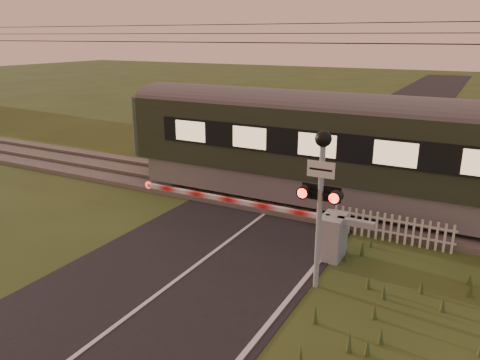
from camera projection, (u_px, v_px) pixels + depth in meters
The scene contains 7 objects.
ground at pixel (181, 277), 11.59m from camera, with size 160.00×160.00×0.00m, color #334119.
road at pixel (176, 281), 11.38m from camera, with size 6.00×140.00×0.03m.
track_bed at pixel (284, 198), 17.04m from camera, with size 140.00×3.40×0.39m.
overhead_wires at pixel (289, 36), 15.36m from camera, with size 120.00×0.62×0.62m.
boom_gate at pixel (320, 231), 12.62m from camera, with size 7.38×0.92×1.22m.
crossing_signal at pixel (321, 183), 10.39m from camera, with size 0.96×0.37×3.78m.
picket_fence at pixel (391, 228), 13.46m from camera, with size 3.49×0.07×0.84m.
Camera 1 is at (6.19, -8.43, 5.73)m, focal length 35.00 mm.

